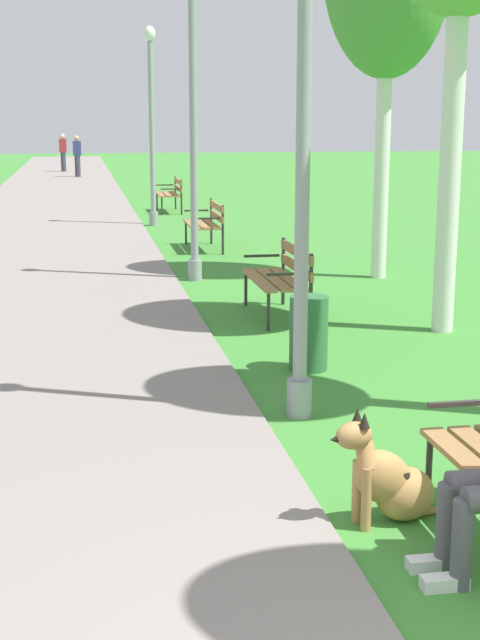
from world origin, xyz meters
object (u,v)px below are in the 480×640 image
park_bench_furthest (171,192)px  pedestrian_distant (77,156)px  park_bench_mid (281,274)px  pedestrian_further_distant (63,153)px  dog_shepherd (389,480)px  lamp_post_near (304,116)px  park_bench_far (207,221)px  lamp_post_far (152,125)px  litter_bin (309,333)px  lamp_post_mid (193,112)px

park_bench_furthest → pedestrian_distant: 14.16m
pedestrian_distant → park_bench_mid: bearing=-85.0°
park_bench_mid → pedestrian_further_distant: pedestrian_further_distant is taller
dog_shepherd → lamp_post_near: 2.84m
park_bench_far → lamp_post_far: bearing=99.6°
lamp_post_near → park_bench_furthest: bearing=87.8°
litter_bin → lamp_post_mid: bearing=95.1°
pedestrian_distant → dog_shepherd: bearing=-86.9°
park_bench_far → lamp_post_far: size_ratio=0.36×
park_bench_mid → lamp_post_far: size_ratio=0.36×
litter_bin → park_bench_far: bearing=88.7°
pedestrian_distant → pedestrian_further_distant: bearing=98.9°
park_bench_far → pedestrian_distant: size_ratio=0.91×
park_bench_mid → pedestrian_distant: (-2.33, 26.38, 0.33)m
park_bench_far → lamp_post_mid: bearing=-101.1°
dog_shepherd → pedestrian_further_distant: pedestrian_further_distant is taller
park_bench_furthest → lamp_post_mid: (-0.65, -9.80, 1.87)m
park_bench_mid → lamp_post_mid: 3.29m
lamp_post_near → lamp_post_far: (-0.06, 13.20, -0.15)m
park_bench_mid → park_bench_furthest: size_ratio=1.00×
park_bench_mid → pedestrian_distant: size_ratio=0.91×
dog_shepherd → pedestrian_further_distant: bearing=93.7°
lamp_post_far → litter_bin: lamp_post_far is taller
dog_shepherd → park_bench_furthest: bearing=88.2°
lamp_post_mid → lamp_post_far: size_ratio=1.10×
park_bench_far → pedestrian_further_distant: pedestrian_further_distant is taller
park_bench_furthest → pedestrian_distant: pedestrian_distant is taller
park_bench_far → lamp_post_mid: 3.71m
pedestrian_further_distant → litter_bin: bearing=-85.3°
park_bench_far → litter_bin: size_ratio=2.14×
park_bench_far → litter_bin: bearing=-91.3°
lamp_post_far → pedestrian_further_distant: bearing=96.1°
litter_bin → pedestrian_further_distant: size_ratio=0.42×
lamp_post_near → lamp_post_mid: size_ratio=0.97×
park_bench_furthest → lamp_post_near: size_ratio=0.33×
park_bench_far → litter_bin: (-0.18, -8.06, -0.16)m
park_bench_far → lamp_post_near: bearing=-93.6°
lamp_post_near → lamp_post_mid: lamp_post_mid is taller
park_bench_mid → park_bench_furthest: same height
lamp_post_mid → dog_shepherd: bearing=-89.4°
litter_bin → pedestrian_further_distant: pedestrian_further_distant is taller
park_bench_furthest → pedestrian_further_distant: bearing=99.2°
lamp_post_near → pedestrian_further_distant: lamp_post_near is taller
park_bench_mid → park_bench_far: size_ratio=1.00×
park_bench_furthest → lamp_post_far: size_ratio=0.36×
lamp_post_near → pedestrian_further_distant: size_ratio=2.72×
park_bench_furthest → park_bench_far: bearing=-90.3°
pedestrian_distant → lamp_post_mid: bearing=-86.1°
park_bench_far → pedestrian_further_distant: bearing=96.6°
park_bench_far → pedestrian_distant: 20.75m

